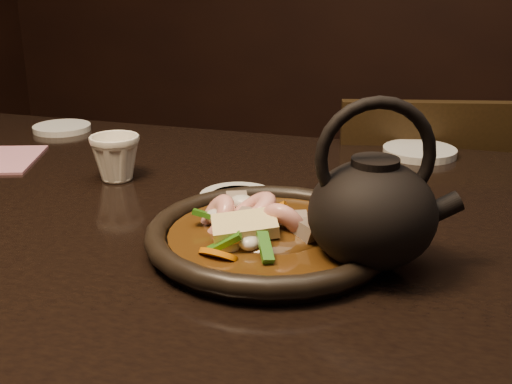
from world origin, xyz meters
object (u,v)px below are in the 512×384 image
(table, at_px, (231,283))
(teapot, at_px, (373,208))
(tea_cup, at_px, (116,156))
(chair, at_px, (419,267))
(plate, at_px, (270,237))

(table, relative_size, teapot, 8.85)
(tea_cup, height_order, teapot, teapot)
(table, xyz_separation_m, chair, (0.22, 0.58, -0.22))
(tea_cup, bearing_deg, teapot, -24.65)
(table, relative_size, plate, 5.66)
(table, xyz_separation_m, plate, (0.06, -0.04, 0.09))
(chair, distance_m, plate, 0.71)
(plate, distance_m, teapot, 0.13)
(table, distance_m, tea_cup, 0.28)
(plate, bearing_deg, tea_cup, 149.59)
(table, xyz_separation_m, tea_cup, (-0.22, 0.12, 0.11))
(chair, height_order, tea_cup, chair)
(chair, height_order, teapot, teapot)
(plate, xyz_separation_m, tea_cup, (-0.28, 0.17, 0.02))
(chair, height_order, plate, chair)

